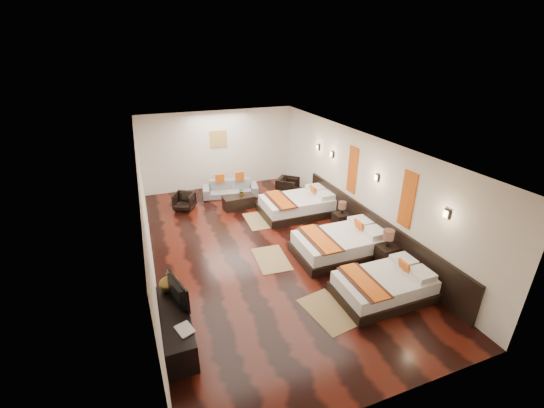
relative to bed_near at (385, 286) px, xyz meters
name	(u,v)px	position (x,y,z in m)	size (l,w,h in m)	color
floor	(263,247)	(-1.70, 2.76, -0.26)	(5.50, 9.50, 0.01)	black
ceiling	(262,142)	(-1.70, 2.76, 2.54)	(5.50, 9.50, 0.01)	white
back_wall	(219,150)	(-1.70, 7.51, 1.14)	(5.50, 0.01, 2.80)	silver
left_wall	(145,215)	(-4.45, 2.76, 1.14)	(0.01, 9.50, 2.80)	silver
right_wall	(358,184)	(1.05, 2.76, 1.14)	(0.01, 9.50, 2.80)	silver
headboard_panel	(371,228)	(1.01, 1.96, 0.19)	(0.08, 6.60, 0.90)	black
bed_near	(385,286)	(0.00, 0.00, 0.00)	(1.98, 1.25, 0.76)	black
bed_mid	(341,244)	(0.00, 1.74, 0.03)	(2.24, 1.41, 0.85)	black
bed_far	(298,205)	(0.00, 4.27, 0.04)	(2.26, 1.42, 0.86)	black
nightstand_a	(386,253)	(0.75, 0.95, 0.07)	(0.47, 0.47, 0.94)	black
nightstand_b	(341,219)	(0.75, 2.97, 0.03)	(0.42, 0.42, 0.82)	black
jute_mat_near	(328,311)	(-1.31, -0.02, -0.25)	(0.75, 1.20, 0.01)	#94794B
jute_mat_mid	(271,259)	(-1.71, 2.14, -0.25)	(0.75, 1.20, 0.01)	#94794B
jute_mat_far	(259,220)	(-1.30, 4.25, -0.25)	(0.75, 1.20, 0.01)	#94794B
tv_console	(176,326)	(-4.20, 0.35, 0.02)	(0.50, 1.80, 0.55)	black
tv	(174,292)	(-4.15, 0.62, 0.53)	(0.85, 0.11, 0.49)	black
book	(178,333)	(-4.20, -0.15, 0.31)	(0.25, 0.33, 0.03)	black
figurine	(169,281)	(-4.20, 1.06, 0.48)	(0.36, 0.36, 0.38)	brown
sofa	(230,189)	(-1.61, 6.43, 0.02)	(1.88, 0.74, 0.55)	gray
armchair_left	(184,201)	(-3.27, 5.90, 0.02)	(0.59, 0.61, 0.55)	black
armchair_right	(288,186)	(0.30, 5.80, 0.06)	(0.68, 0.70, 0.63)	black
coffee_table	(239,202)	(-1.61, 5.38, -0.06)	(1.00, 0.50, 0.40)	black
table_plant	(242,192)	(-1.49, 5.42, 0.26)	(0.22, 0.19, 0.24)	#20571D
orange_panel_a	(407,200)	(1.03, 0.86, 1.44)	(0.04, 0.40, 1.30)	#D86014
orange_panel_b	(353,170)	(1.03, 3.06, 1.44)	(0.04, 0.40, 1.30)	#D86014
sconce_near	(447,214)	(1.01, -0.24, 1.59)	(0.07, 0.12, 0.18)	black
sconce_mid	(377,178)	(1.01, 1.96, 1.59)	(0.07, 0.12, 0.18)	black
sconce_far	(332,154)	(1.01, 4.16, 1.59)	(0.07, 0.12, 0.18)	black
sconce_lounge	(318,147)	(1.01, 5.06, 1.59)	(0.07, 0.12, 0.18)	black
gold_artwork	(219,139)	(-1.70, 7.49, 1.54)	(0.60, 0.04, 0.60)	#AD873F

